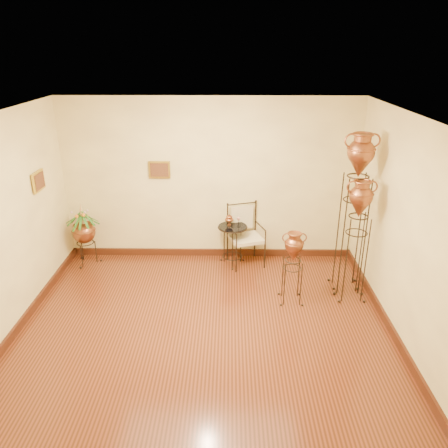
{
  "coord_description": "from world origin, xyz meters",
  "views": [
    {
      "loc": [
        0.33,
        -4.63,
        3.55
      ],
      "look_at": [
        0.25,
        1.3,
        1.1
      ],
      "focal_mm": 35.0,
      "sensor_mm": 36.0,
      "label": 1
    }
  ],
  "objects_px": {
    "side_table": "(232,244)",
    "amphora_mid": "(355,240)",
    "armchair": "(246,236)",
    "amphora_tall": "(354,213)",
    "planter_urn": "(84,230)"
  },
  "relations": [
    {
      "from": "planter_urn",
      "to": "armchair",
      "type": "xyz_separation_m",
      "value": [
        2.76,
        0.0,
        -0.1
      ]
    },
    {
      "from": "amphora_mid",
      "to": "side_table",
      "type": "xyz_separation_m",
      "value": [
        -1.77,
        1.03,
        -0.57
      ]
    },
    {
      "from": "planter_urn",
      "to": "amphora_mid",
      "type": "bearing_deg",
      "value": -13.47
    },
    {
      "from": "armchair",
      "to": "side_table",
      "type": "xyz_separation_m",
      "value": [
        -0.23,
        0.0,
        -0.16
      ]
    },
    {
      "from": "armchair",
      "to": "side_table",
      "type": "height_order",
      "value": "armchair"
    },
    {
      "from": "amphora_mid",
      "to": "armchair",
      "type": "xyz_separation_m",
      "value": [
        -1.54,
        1.03,
        -0.41
      ]
    },
    {
      "from": "amphora_tall",
      "to": "planter_urn",
      "type": "height_order",
      "value": "amphora_tall"
    },
    {
      "from": "side_table",
      "to": "armchair",
      "type": "bearing_deg",
      "value": -0.21
    },
    {
      "from": "amphora_mid",
      "to": "side_table",
      "type": "distance_m",
      "value": 2.12
    },
    {
      "from": "amphora_tall",
      "to": "amphora_mid",
      "type": "distance_m",
      "value": 0.4
    },
    {
      "from": "armchair",
      "to": "side_table",
      "type": "bearing_deg",
      "value": 161.64
    },
    {
      "from": "amphora_tall",
      "to": "amphora_mid",
      "type": "bearing_deg",
      "value": -90.0
    },
    {
      "from": "side_table",
      "to": "planter_urn",
      "type": "bearing_deg",
      "value": -179.98
    },
    {
      "from": "amphora_tall",
      "to": "planter_urn",
      "type": "xyz_separation_m",
      "value": [
        -4.3,
        0.79,
        -0.62
      ]
    },
    {
      "from": "side_table",
      "to": "amphora_mid",
      "type": "bearing_deg",
      "value": -30.25
    }
  ]
}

